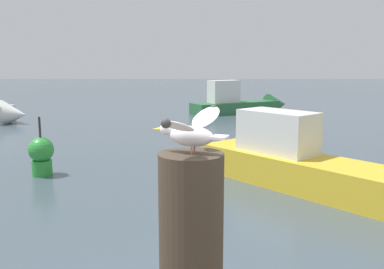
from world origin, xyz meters
TOP-DOWN VIEW (x-y plane):
  - mooring_post at (0.18, -0.59)m, footprint 0.32×0.32m
  - seagull at (0.18, -0.59)m, footprint 0.38×0.60m
  - boat_green at (2.78, 18.61)m, footprint 5.35×3.62m
  - boat_yellow at (2.78, 5.29)m, footprint 4.70×5.18m
  - channel_buoy at (-3.17, 6.66)m, footprint 0.56×0.56m

SIDE VIEW (x-z plane):
  - boat_green at x=2.78m, z-range -0.49..1.39m
  - boat_yellow at x=2.78m, z-range -0.38..1.32m
  - channel_buoy at x=-3.17m, z-range -0.19..1.14m
  - mooring_post at x=0.18m, z-range 1.14..2.08m
  - seagull at x=0.18m, z-range 2.09..2.30m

